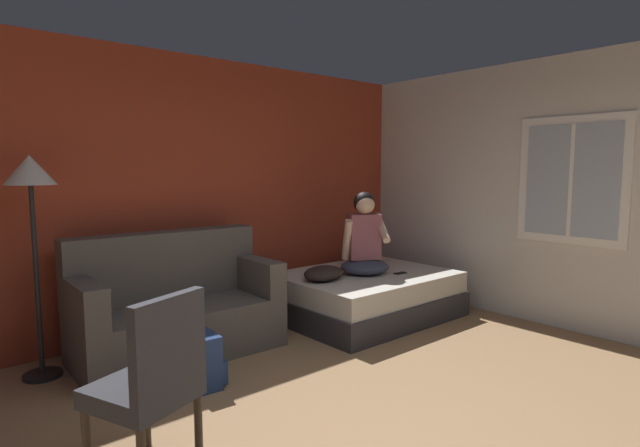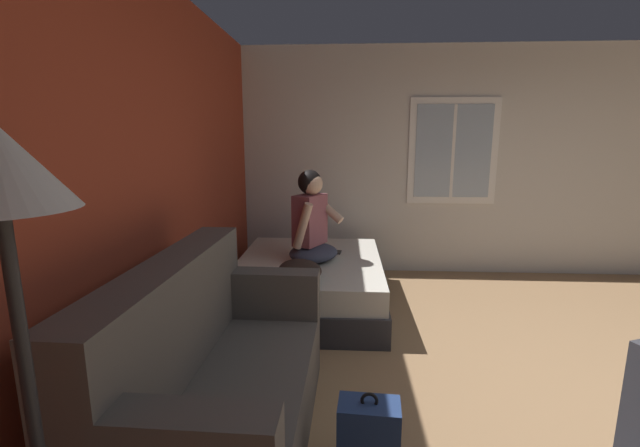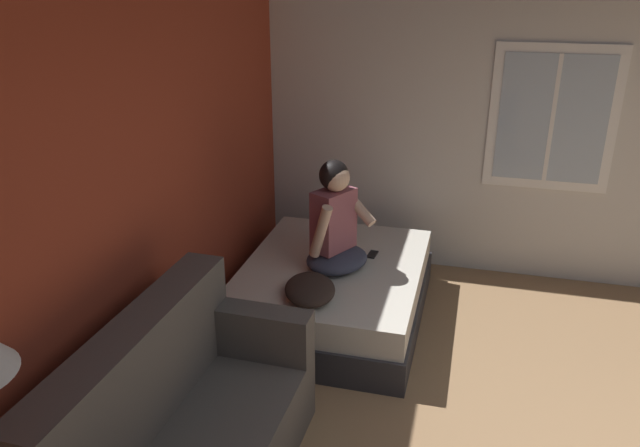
% 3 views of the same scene
% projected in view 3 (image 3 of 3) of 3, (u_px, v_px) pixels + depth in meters
% --- Properties ---
extents(wall_back_accent, '(10.99, 0.16, 2.70)m').
position_uv_depth(wall_back_accent, '(73.00, 242.00, 3.25)').
color(wall_back_accent, '#993823').
rests_on(wall_back_accent, ground).
extents(wall_side_with_window, '(0.19, 7.20, 2.70)m').
position_uv_depth(wall_side_with_window, '(598.00, 135.00, 5.30)').
color(wall_side_with_window, silver).
rests_on(wall_side_with_window, ground).
extents(bed, '(1.81, 1.43, 0.48)m').
position_uv_depth(bed, '(333.00, 291.00, 5.06)').
color(bed, '#2D2D33').
rests_on(bed, ground).
extents(couch, '(1.72, 0.86, 1.04)m').
position_uv_depth(couch, '(182.00, 437.00, 3.27)').
color(couch, '#514C47').
rests_on(couch, ground).
extents(person_seated, '(0.67, 0.63, 0.88)m').
position_uv_depth(person_seated, '(335.00, 226.00, 4.78)').
color(person_seated, '#383D51').
rests_on(person_seated, bed).
extents(throw_pillow, '(0.57, 0.49, 0.14)m').
position_uv_depth(throw_pillow, '(310.00, 289.00, 4.44)').
color(throw_pillow, '#2D231E').
rests_on(throw_pillow, bed).
extents(cell_phone, '(0.15, 0.08, 0.01)m').
position_uv_depth(cell_phone, '(372.00, 254.00, 5.13)').
color(cell_phone, black).
rests_on(cell_phone, bed).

